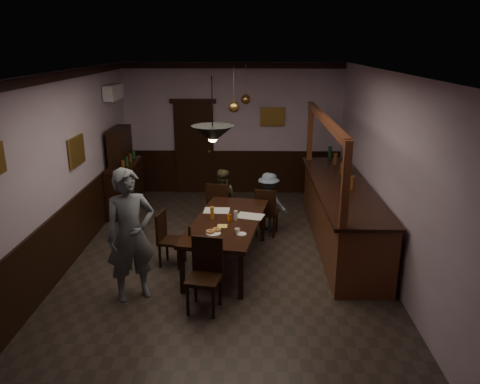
{
  "coord_description": "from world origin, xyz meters",
  "views": [
    {
      "loc": [
        0.4,
        -6.68,
        3.4
      ],
      "look_at": [
        0.24,
        0.36,
        1.15
      ],
      "focal_mm": 35.0,
      "sensor_mm": 36.0,
      "label": 1
    }
  ],
  "objects_px": {
    "person_standing": "(131,235)",
    "coffee_cup": "(237,231)",
    "chair_near": "(205,271)",
    "pendant_brass_far": "(246,99)",
    "person_seated_right": "(269,202)",
    "pendant_iron": "(213,134)",
    "chair_side": "(168,236)",
    "soda_can": "(229,218)",
    "chair_far_left": "(219,205)",
    "sideboard": "(124,179)",
    "person_seated_left": "(222,198)",
    "chair_far_right": "(266,210)",
    "pendant_brass_mid": "(234,107)",
    "bar_counter": "(341,212)",
    "dining_table": "(227,224)"
  },
  "relations": [
    {
      "from": "person_standing",
      "to": "coffee_cup",
      "type": "relative_size",
      "value": 23.15
    },
    {
      "from": "chair_near",
      "to": "pendant_brass_far",
      "type": "distance_m",
      "value": 4.53
    },
    {
      "from": "person_seated_right",
      "to": "pendant_iron",
      "type": "relative_size",
      "value": 1.32
    },
    {
      "from": "chair_side",
      "to": "coffee_cup",
      "type": "xyz_separation_m",
      "value": [
        1.12,
        -0.52,
        0.32
      ]
    },
    {
      "from": "person_seated_right",
      "to": "soda_can",
      "type": "xyz_separation_m",
      "value": [
        -0.67,
        -1.52,
        0.25
      ]
    },
    {
      "from": "chair_far_left",
      "to": "chair_near",
      "type": "height_order",
      "value": "chair_near"
    },
    {
      "from": "chair_far_left",
      "to": "sideboard",
      "type": "height_order",
      "value": "sideboard"
    },
    {
      "from": "chair_near",
      "to": "person_seated_left",
      "type": "height_order",
      "value": "person_seated_left"
    },
    {
      "from": "chair_far_right",
      "to": "person_seated_left",
      "type": "xyz_separation_m",
      "value": [
        -0.84,
        0.42,
        0.08
      ]
    },
    {
      "from": "person_seated_left",
      "to": "soda_can",
      "type": "bearing_deg",
      "value": 106.3
    },
    {
      "from": "person_seated_right",
      "to": "soda_can",
      "type": "height_order",
      "value": "person_seated_right"
    },
    {
      "from": "soda_can",
      "to": "pendant_brass_mid",
      "type": "bearing_deg",
      "value": 89.39
    },
    {
      "from": "sideboard",
      "to": "bar_counter",
      "type": "distance_m",
      "value": 4.49
    },
    {
      "from": "dining_table",
      "to": "person_standing",
      "type": "bearing_deg",
      "value": -139.86
    },
    {
      "from": "dining_table",
      "to": "person_seated_left",
      "type": "distance_m",
      "value": 1.62
    },
    {
      "from": "pendant_brass_far",
      "to": "chair_side",
      "type": "bearing_deg",
      "value": -112.61
    },
    {
      "from": "coffee_cup",
      "to": "pendant_brass_far",
      "type": "height_order",
      "value": "pendant_brass_far"
    },
    {
      "from": "dining_table",
      "to": "chair_far_right",
      "type": "xyz_separation_m",
      "value": [
        0.66,
        1.18,
        -0.19
      ]
    },
    {
      "from": "person_seated_right",
      "to": "soda_can",
      "type": "distance_m",
      "value": 1.68
    },
    {
      "from": "bar_counter",
      "to": "pendant_brass_mid",
      "type": "relative_size",
      "value": 4.97
    },
    {
      "from": "person_seated_right",
      "to": "pendant_brass_mid",
      "type": "bearing_deg",
      "value": 11.73
    },
    {
      "from": "chair_near",
      "to": "pendant_brass_mid",
      "type": "distance_m",
      "value": 3.44
    },
    {
      "from": "person_standing",
      "to": "pendant_iron",
      "type": "height_order",
      "value": "pendant_iron"
    },
    {
      "from": "chair_far_right",
      "to": "chair_near",
      "type": "xyz_separation_m",
      "value": [
        -0.88,
        -2.48,
        0.04
      ]
    },
    {
      "from": "person_standing",
      "to": "bar_counter",
      "type": "bearing_deg",
      "value": 2.66
    },
    {
      "from": "pendant_iron",
      "to": "sideboard",
      "type": "bearing_deg",
      "value": 123.32
    },
    {
      "from": "person_seated_left",
      "to": "soda_can",
      "type": "distance_m",
      "value": 1.71
    },
    {
      "from": "chair_side",
      "to": "coffee_cup",
      "type": "bearing_deg",
      "value": -103.32
    },
    {
      "from": "person_standing",
      "to": "bar_counter",
      "type": "distance_m",
      "value": 3.75
    },
    {
      "from": "chair_near",
      "to": "sideboard",
      "type": "distance_m",
      "value": 4.25
    },
    {
      "from": "coffee_cup",
      "to": "sideboard",
      "type": "relative_size",
      "value": 0.05
    },
    {
      "from": "chair_far_left",
      "to": "bar_counter",
      "type": "xyz_separation_m",
      "value": [
        2.17,
        -0.46,
        0.04
      ]
    },
    {
      "from": "person_seated_left",
      "to": "pendant_brass_mid",
      "type": "relative_size",
      "value": 1.42
    },
    {
      "from": "sideboard",
      "to": "pendant_brass_mid",
      "type": "bearing_deg",
      "value": -19.08
    },
    {
      "from": "chair_near",
      "to": "coffee_cup",
      "type": "distance_m",
      "value": 0.88
    },
    {
      "from": "sideboard",
      "to": "pendant_brass_mid",
      "type": "relative_size",
      "value": 2.19
    },
    {
      "from": "coffee_cup",
      "to": "bar_counter",
      "type": "xyz_separation_m",
      "value": [
        1.77,
        1.43,
        -0.23
      ]
    },
    {
      "from": "chair_far_right",
      "to": "soda_can",
      "type": "bearing_deg",
      "value": 76.68
    },
    {
      "from": "chair_far_right",
      "to": "sideboard",
      "type": "xyz_separation_m",
      "value": [
        -2.91,
        1.25,
        0.22
      ]
    },
    {
      "from": "chair_far_left",
      "to": "person_seated_left",
      "type": "xyz_separation_m",
      "value": [
        0.04,
        0.28,
        0.04
      ]
    },
    {
      "from": "chair_far_left",
      "to": "person_seated_left",
      "type": "distance_m",
      "value": 0.28
    },
    {
      "from": "soda_can",
      "to": "sideboard",
      "type": "height_order",
      "value": "sideboard"
    },
    {
      "from": "chair_far_right",
      "to": "pendant_brass_mid",
      "type": "xyz_separation_m",
      "value": [
        -0.6,
        0.45,
        1.8
      ]
    },
    {
      "from": "sideboard",
      "to": "dining_table",
      "type": "bearing_deg",
      "value": -47.19
    },
    {
      "from": "coffee_cup",
      "to": "dining_table",
      "type": "bearing_deg",
      "value": 117.44
    },
    {
      "from": "person_standing",
      "to": "bar_counter",
      "type": "xyz_separation_m",
      "value": [
        3.2,
        1.92,
        -0.35
      ]
    },
    {
      "from": "pendant_iron",
      "to": "pendant_brass_mid",
      "type": "height_order",
      "value": "same"
    },
    {
      "from": "chair_far_right",
      "to": "coffee_cup",
      "type": "xyz_separation_m",
      "value": [
        -0.48,
        -1.74,
        0.3
      ]
    },
    {
      "from": "chair_side",
      "to": "coffee_cup",
      "type": "relative_size",
      "value": 10.96
    },
    {
      "from": "dining_table",
      "to": "soda_can",
      "type": "relative_size",
      "value": 19.49
    }
  ]
}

